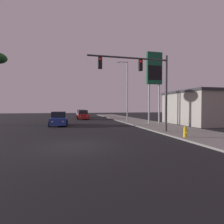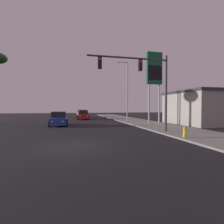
{
  "view_description": "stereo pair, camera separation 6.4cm",
  "coord_description": "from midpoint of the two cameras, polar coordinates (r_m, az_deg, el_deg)",
  "views": [
    {
      "loc": [
        -0.17,
        -10.09,
        2.2
      ],
      "look_at": [
        4.94,
        11.82,
        1.59
      ],
      "focal_mm": 28.0,
      "sensor_mm": 36.0,
      "label": 1
    },
    {
      "loc": [
        -0.11,
        -10.1,
        2.2
      ],
      "look_at": [
        4.94,
        11.82,
        1.59
      ],
      "focal_mm": 28.0,
      "sensor_mm": 36.0,
      "label": 2
    }
  ],
  "objects": [
    {
      "name": "ground_plane",
      "position": [
        10.33,
        -12.1,
        -10.77
      ],
      "size": [
        120.0,
        120.0,
        0.0
      ],
      "primitive_type": "plane",
      "color": "black"
    },
    {
      "name": "sidewalk_right",
      "position": [
        22.39,
        12.64,
        -3.97
      ],
      "size": [
        5.0,
        60.0,
        0.12
      ],
      "color": "gray",
      "rests_on": "ground"
    },
    {
      "name": "building_gas_station",
      "position": [
        26.67,
        29.9,
        1.26
      ],
      "size": [
        10.3,
        8.3,
        4.3
      ],
      "color": "gray",
      "rests_on": "ground"
    },
    {
      "name": "car_silver",
      "position": [
        38.77,
        -9.96,
        -0.6
      ],
      "size": [
        2.04,
        4.34,
        1.68
      ],
      "rotation": [
        0.0,
        0.0,
        3.18
      ],
      "color": "#B7B7BC",
      "rests_on": "ground"
    },
    {
      "name": "car_red",
      "position": [
        32.39,
        -9.38,
        -1.01
      ],
      "size": [
        2.04,
        4.33,
        1.68
      ],
      "rotation": [
        0.0,
        0.0,
        3.17
      ],
      "color": "maroon",
      "rests_on": "ground"
    },
    {
      "name": "car_blue",
      "position": [
        22.04,
        -16.9,
        -2.26
      ],
      "size": [
        2.04,
        4.33,
        1.68
      ],
      "rotation": [
        0.0,
        0.0,
        3.16
      ],
      "color": "navy",
      "rests_on": "ground"
    },
    {
      "name": "traffic_light_mast",
      "position": [
        15.09,
        10.88,
        11.08
      ],
      "size": [
        6.87,
        0.36,
        6.5
      ],
      "color": "#38383D",
      "rests_on": "sidewalk_right"
    },
    {
      "name": "street_lamp",
      "position": [
        26.69,
        4.85,
        7.82
      ],
      "size": [
        1.74,
        0.24,
        9.0
      ],
      "color": "#99999E",
      "rests_on": "sidewalk_right"
    },
    {
      "name": "gas_station_sign",
      "position": [
        23.19,
        13.73,
        12.49
      ],
      "size": [
        2.0,
        0.42,
        9.0
      ],
      "color": "#99999E",
      "rests_on": "sidewalk_right"
    },
    {
      "name": "fire_hydrant",
      "position": [
        13.23,
        22.81,
        -6.0
      ],
      "size": [
        0.24,
        0.34,
        0.76
      ],
      "color": "gold",
      "rests_on": "sidewalk_right"
    }
  ]
}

